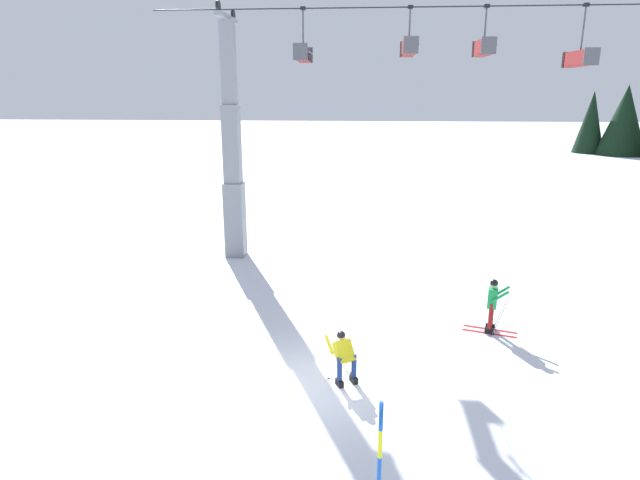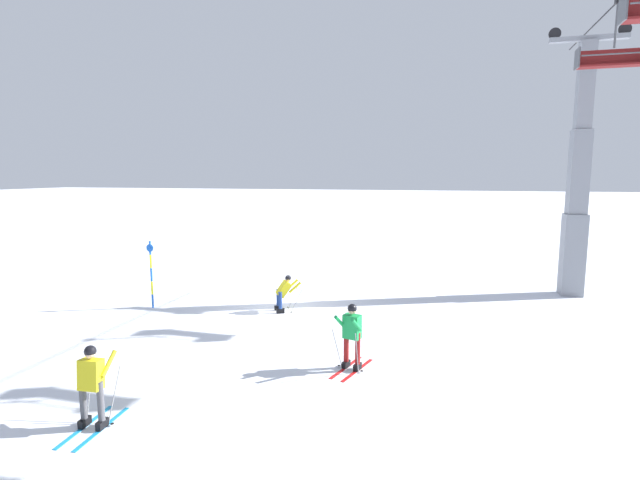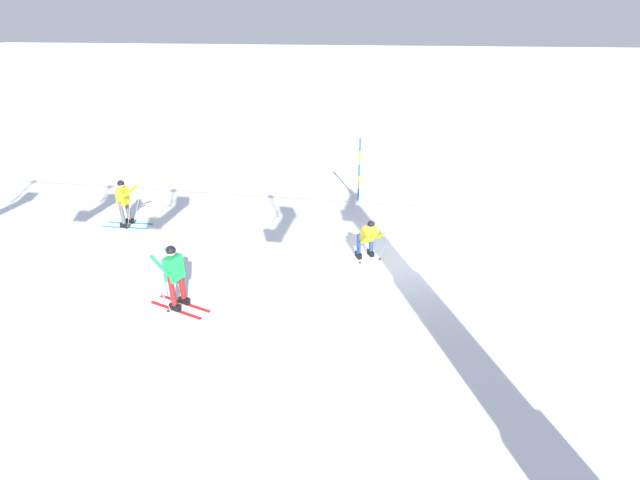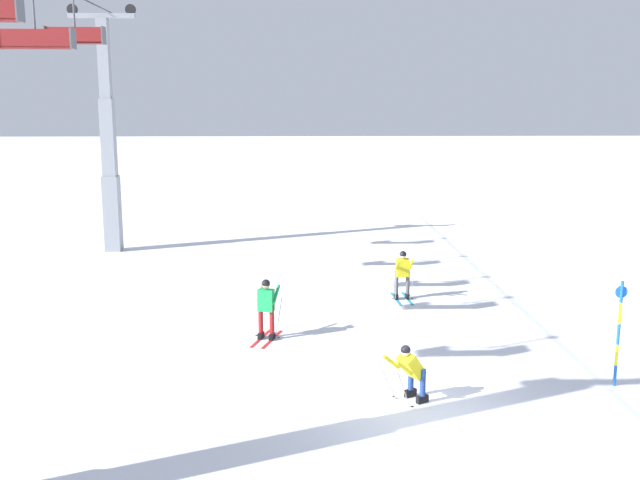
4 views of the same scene
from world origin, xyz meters
The scene contains 10 objects.
ground_plane centered at (0.00, 0.00, 0.00)m, with size 260.00×260.00×0.00m, color white.
skier_carving_main centered at (0.78, 0.23, 0.74)m, with size 1.32×1.69×1.44m.
lift_tower_near centered at (-4.46, 10.77, 4.33)m, with size 0.83×2.84×10.47m.
haul_cable centered at (6.58, 10.77, 10.31)m, with size 0.05×0.05×28.07m, color black.
chairlift_seat_nearest centered at (-1.43, 10.77, 8.62)m, with size 0.61×2.17×2.07m.
chairlift_seat_second centered at (2.79, 10.77, 8.81)m, with size 0.61×2.24×1.86m.
chairlift_seat_middle centered at (5.72, 10.77, 8.80)m, with size 0.61×1.89×1.89m.
chairlift_seat_fourth centered at (9.42, 10.77, 8.39)m, with size 0.61×2.35×2.31m.
trail_marker_pole centered at (1.53, -4.62, 1.33)m, with size 0.07×0.28×2.48m.
skier_distant_uphill centered at (5.17, 3.54, 0.99)m, with size 1.66×0.88×1.72m.
Camera 1 is at (1.17, -11.99, 7.09)m, focal length 30.12 mm.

